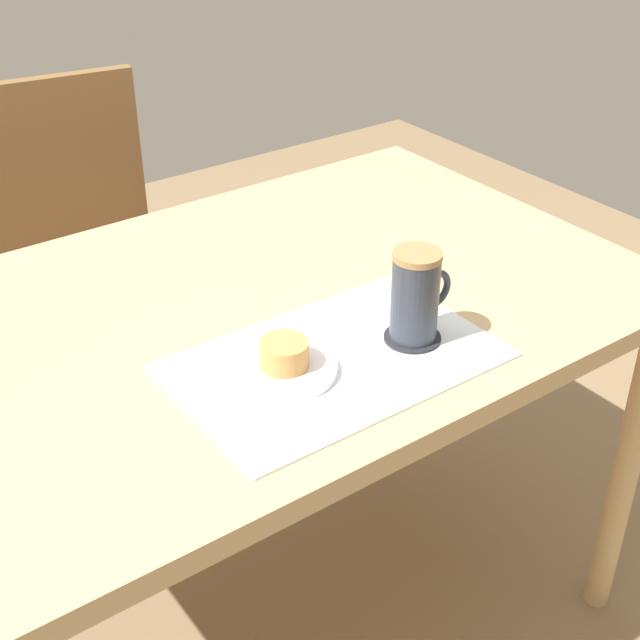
% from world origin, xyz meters
% --- Properties ---
extents(ground_plane, '(4.40, 4.40, 0.02)m').
position_xyz_m(ground_plane, '(0.00, 0.00, -0.01)').
color(ground_plane, '#846B4C').
extents(dining_table, '(1.27, 0.82, 0.75)m').
position_xyz_m(dining_table, '(0.00, 0.00, 0.67)').
color(dining_table, tan).
rests_on(dining_table, ground_plane).
extents(wooden_chair, '(0.48, 0.48, 0.90)m').
position_xyz_m(wooden_chair, '(-0.00, 0.78, 0.49)').
color(wooden_chair, brown).
rests_on(wooden_chair, ground_plane).
extents(placemat, '(0.46, 0.29, 0.00)m').
position_xyz_m(placemat, '(0.00, -0.21, 0.75)').
color(placemat, white).
rests_on(placemat, dining_table).
extents(pastry_plate, '(0.15, 0.15, 0.01)m').
position_xyz_m(pastry_plate, '(-0.08, -0.19, 0.76)').
color(pastry_plate, white).
rests_on(pastry_plate, placemat).
extents(pastry, '(0.07, 0.07, 0.04)m').
position_xyz_m(pastry, '(-0.08, -0.19, 0.78)').
color(pastry, tan).
rests_on(pastry, pastry_plate).
extents(coffee_coaster, '(0.09, 0.09, 0.00)m').
position_xyz_m(coffee_coaster, '(0.13, -0.23, 0.76)').
color(coffee_coaster, '#232328').
rests_on(coffee_coaster, placemat).
extents(coffee_mug, '(0.10, 0.07, 0.14)m').
position_xyz_m(coffee_mug, '(0.13, -0.23, 0.83)').
color(coffee_mug, '#2D333D').
rests_on(coffee_mug, coffee_coaster).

